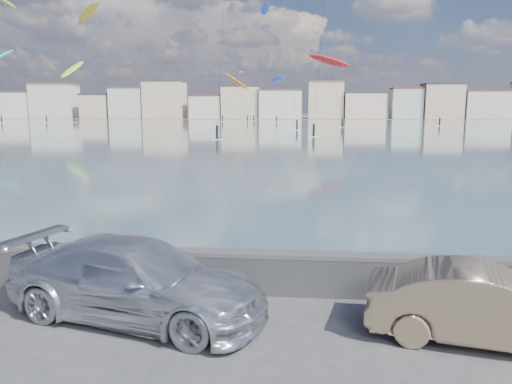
% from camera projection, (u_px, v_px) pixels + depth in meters
% --- Properties ---
extents(ground, '(700.00, 700.00, 0.00)m').
position_uv_depth(ground, '(182.00, 345.00, 9.16)').
color(ground, '#333335').
rests_on(ground, ground).
extents(bay_water, '(500.00, 177.00, 0.00)m').
position_uv_depth(bay_water, '(291.00, 129.00, 98.99)').
color(bay_water, '#3B555F').
rests_on(bay_water, ground).
extents(far_shore_strip, '(500.00, 60.00, 0.00)m').
position_uv_depth(far_shore_strip, '(297.00, 118.00, 205.51)').
color(far_shore_strip, '#4C473D').
rests_on(far_shore_strip, ground).
extents(seawall, '(400.00, 0.36, 1.08)m').
position_uv_depth(seawall, '(209.00, 268.00, 11.71)').
color(seawall, '#28282B').
rests_on(seawall, ground).
extents(far_buildings, '(240.79, 13.26, 14.60)m').
position_uv_depth(far_buildings, '(300.00, 103.00, 190.64)').
color(far_buildings, beige).
rests_on(far_buildings, ground).
extents(car_silver, '(5.96, 3.64, 1.62)m').
position_uv_depth(car_silver, '(137.00, 280.00, 10.28)').
color(car_silver, silver).
rests_on(car_silver, ground).
extents(car_champagne, '(4.52, 2.39, 1.42)m').
position_uv_depth(car_champagne, '(487.00, 306.00, 9.18)').
color(car_champagne, '#9D8566').
rests_on(car_champagne, ground).
extents(kitesurfer_2, '(6.18, 14.09, 13.87)m').
position_uv_depth(kitesurfer_2, '(278.00, 80.00, 151.75)').
color(kitesurfer_2, blue).
rests_on(kitesurfer_2, ground).
extents(kitesurfer_4, '(5.52, 11.39, 15.67)m').
position_uv_depth(kitesurfer_4, '(240.00, 73.00, 156.22)').
color(kitesurfer_4, '#E5338C').
rests_on(kitesurfer_4, ground).
extents(kitesurfer_7, '(8.25, 9.19, 36.58)m').
position_uv_depth(kitesurfer_7, '(4.00, 3.00, 140.18)').
color(kitesurfer_7, '#8CD826').
rests_on(kitesurfer_7, ground).
extents(kitesurfer_8, '(9.57, 11.69, 35.34)m').
position_uv_depth(kitesurfer_8, '(88.00, 13.00, 147.09)').
color(kitesurfer_8, '#BF8C19').
rests_on(kitesurfer_8, ground).
extents(kitesurfer_12, '(8.39, 18.00, 16.14)m').
position_uv_depth(kitesurfer_12, '(236.00, 81.00, 162.88)').
color(kitesurfer_12, orange).
rests_on(kitesurfer_12, ground).
extents(kitesurfer_13, '(6.16, 11.32, 37.06)m').
position_uv_depth(kitesurfer_13, '(265.00, 11.00, 158.94)').
color(kitesurfer_13, blue).
rests_on(kitesurfer_13, ground).
extents(kitesurfer_14, '(9.66, 10.85, 17.14)m').
position_uv_depth(kitesurfer_14, '(329.00, 62.00, 113.95)').
color(kitesurfer_14, red).
rests_on(kitesurfer_14, ground).
extents(kitesurfer_18, '(7.85, 14.10, 18.64)m').
position_uv_depth(kitesurfer_18, '(72.00, 70.00, 147.26)').
color(kitesurfer_18, '#8CD826').
rests_on(kitesurfer_18, ground).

